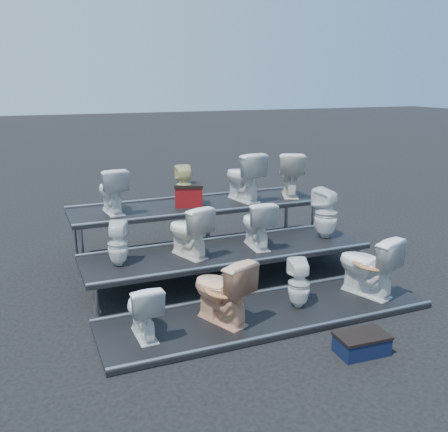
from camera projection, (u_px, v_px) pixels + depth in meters
name	position (u px, v px, depth m)	size (l,w,h in m)	color
ground	(227.00, 280.00, 7.44)	(80.00, 80.00, 0.00)	black
tier_front	(267.00, 314.00, 6.27)	(4.20, 1.20, 0.06)	black
tier_mid	(227.00, 265.00, 7.38)	(4.20, 1.20, 0.46)	black
tier_back	(198.00, 229.00, 8.49)	(4.20, 1.20, 0.86)	black
toilet_0	(143.00, 309.00, 5.60)	(0.36, 0.64, 0.65)	white
toilet_1	(221.00, 290.00, 5.93)	(0.46, 0.80, 0.82)	tan
toilet_2	(299.00, 283.00, 6.34)	(0.28, 0.29, 0.63)	white
toilet_3	(367.00, 265.00, 6.70)	(0.47, 0.82, 0.84)	white
toilet_4	(118.00, 244.00, 6.66)	(0.27, 0.28, 0.60)	white
toilet_5	(188.00, 231.00, 7.00)	(0.42, 0.73, 0.75)	silver
toilet_6	(257.00, 224.00, 7.40)	(0.40, 0.70, 0.72)	white
toilet_7	(326.00, 213.00, 7.83)	(0.36, 0.36, 0.79)	white
toilet_8	(112.00, 190.00, 7.76)	(0.40, 0.70, 0.72)	white
toilet_9	(184.00, 186.00, 8.20)	(0.30, 0.31, 0.67)	#D2C481
toilet_10	(243.00, 176.00, 8.57)	(0.47, 0.82, 0.84)	white
toilet_11	(290.00, 174.00, 8.91)	(0.45, 0.78, 0.80)	silver
red_crate	(189.00, 196.00, 8.26)	(0.44, 0.36, 0.32)	maroon
step_stool	(362.00, 345.00, 5.41)	(0.55, 0.33, 0.20)	black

